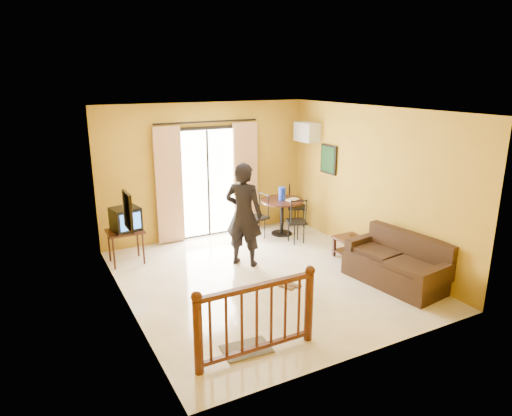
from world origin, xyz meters
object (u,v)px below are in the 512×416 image
television (126,219)px  dining_table (282,207)px  sofa (398,265)px  coffee_table (357,248)px  standing_person (244,215)px

television → dining_table: (3.29, 0.04, -0.23)m
dining_table → sofa: size_ratio=0.50×
dining_table → coffee_table: 2.04m
dining_table → coffee_table: dining_table is taller
television → dining_table: television is taller
sofa → standing_person: standing_person is taller
dining_table → standing_person: 1.84m
television → coffee_table: bearing=-38.7°
coffee_table → sofa: size_ratio=0.50×
coffee_table → standing_person: standing_person is taller
sofa → dining_table: bearing=90.6°
television → sofa: (3.72, -2.94, -0.53)m
dining_table → coffee_table: size_ratio=1.00×
sofa → coffee_table: bearing=82.6°
television → sofa: size_ratio=0.29×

